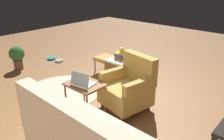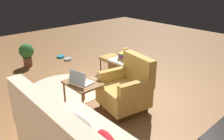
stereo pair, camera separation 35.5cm
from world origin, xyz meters
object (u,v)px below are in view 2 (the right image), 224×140
object	(u,v)px
laptop	(81,81)
pet_bowl_teal	(61,57)
potted_plant	(27,53)
ottoman	(111,59)
book_stack_hamper	(124,56)
laptop_desk	(83,86)
pet_bowl_steel	(68,59)
wicker_hamper	(124,71)
armchair	(127,88)
yellow_mug	(125,51)

from	to	relation	value
laptop	pet_bowl_teal	xyz separation A→B (m)	(2.52, -1.11, -0.50)
laptop	potted_plant	size ratio (longest dim) A/B	0.66
ottoman	pet_bowl_teal	world-z (taller)	ottoman
book_stack_hamper	ottoman	bearing A→B (deg)	-17.09
laptop_desk	pet_bowl_steel	world-z (taller)	laptop_desk
book_stack_hamper	potted_plant	bearing A→B (deg)	25.80
wicker_hamper	book_stack_hamper	world-z (taller)	book_stack_hamper
laptop_desk	pet_bowl_teal	xyz separation A→B (m)	(2.51, -1.07, -0.40)
pet_bowl_steel	potted_plant	distance (m)	1.02
laptop_desk	ottoman	world-z (taller)	laptop_desk
laptop_desk	potted_plant	xyz separation A→B (m)	(2.48, -0.17, -0.09)
armchair	book_stack_hamper	bearing A→B (deg)	-42.90
armchair	book_stack_hamper	size ratio (longest dim) A/B	3.36
armchair	potted_plant	size ratio (longest dim) A/B	1.58
laptop_desk	laptop	world-z (taller)	laptop
ottoman	pet_bowl_steel	bearing A→B (deg)	12.55
laptop	pet_bowl_steel	bearing A→B (deg)	-27.26
potted_plant	wicker_hamper	bearing A→B (deg)	-154.25
pet_bowl_steel	yellow_mug	bearing A→B (deg)	-175.99
book_stack_hamper	potted_plant	distance (m)	2.42
pet_bowl_teal	potted_plant	xyz separation A→B (m)	(-0.03, 0.90, 0.31)
book_stack_hamper	pet_bowl_teal	xyz separation A→B (m)	(2.20, 0.15, -0.52)
potted_plant	laptop_desk	bearing A→B (deg)	176.00
pet_bowl_steel	wicker_hamper	bearing A→B (deg)	-176.50
wicker_hamper	pet_bowl_teal	bearing A→B (deg)	3.83
yellow_mug	potted_plant	bearing A→B (deg)	25.96
armchair	book_stack_hamper	distance (m)	1.04
armchair	ottoman	world-z (taller)	armchair
laptop	ottoman	world-z (taller)	laptop
ottoman	wicker_hamper	bearing A→B (deg)	162.26
laptop_desk	book_stack_hamper	size ratio (longest dim) A/B	2.16
wicker_hamper	ottoman	world-z (taller)	wicker_hamper
yellow_mug	pet_bowl_steel	size ratio (longest dim) A/B	0.50
book_stack_hamper	potted_plant	size ratio (longest dim) A/B	0.47
ottoman	laptop_desk	bearing A→B (deg)	122.16
laptop	pet_bowl_teal	size ratio (longest dim) A/B	1.81
wicker_hamper	yellow_mug	size ratio (longest dim) A/B	4.80
pet_bowl_teal	pet_bowl_steel	bearing A→B (deg)	-174.08
laptop	book_stack_hamper	world-z (taller)	laptop
laptop	potted_plant	xyz separation A→B (m)	(2.49, -0.21, -0.20)
book_stack_hamper	pet_bowl_steel	bearing A→B (deg)	3.65
laptop	pet_bowl_steel	world-z (taller)	laptop
armchair	laptop_desk	xyz separation A→B (m)	(0.44, 0.53, 0.06)
pet_bowl_teal	laptop_desk	bearing A→B (deg)	156.87
laptop	pet_bowl_steel	distance (m)	2.55
ottoman	pet_bowl_teal	distance (m)	1.69
yellow_mug	pet_bowl_teal	distance (m)	2.31
book_stack_hamper	laptop_desk	bearing A→B (deg)	104.21
laptop_desk	laptop	size ratio (longest dim) A/B	1.55
laptop_desk	book_stack_hamper	bearing A→B (deg)	-75.79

